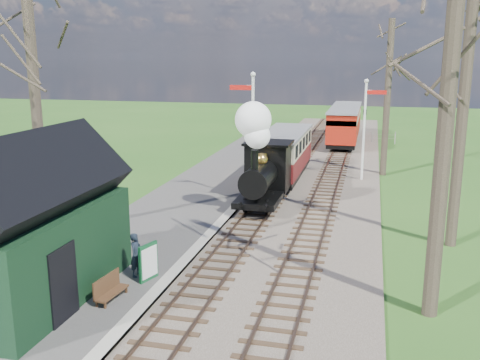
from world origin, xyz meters
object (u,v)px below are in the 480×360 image
object	(u,v)px
semaphore_far	(366,122)
red_carriage_b	(347,120)
sign_board	(148,262)
coach	(284,153)
station_shed	(32,228)
locomotive	(262,162)
semaphore_near	(251,128)
bench	(109,288)
person	(136,255)
red_carriage_a	(343,128)

from	to	relation	value
semaphore_far	red_carriage_b	distance (m)	16.50
sign_board	coach	bearing A→B (deg)	83.54
coach	semaphore_far	bearing A→B (deg)	13.00
station_shed	semaphore_far	size ratio (longest dim) A/B	1.10
semaphore_far	locomotive	size ratio (longest dim) A/B	1.17
station_shed	semaphore_near	xyz separation A→B (m)	(3.53, 12.00, 1.35)
semaphore_near	bench	world-z (taller)	semaphore_near
station_shed	coach	world-z (taller)	station_shed
station_shed	person	size ratio (longest dim) A/B	4.51
station_shed	person	distance (m)	3.27
semaphore_near	person	xyz separation A→B (m)	(-1.43, -9.91, -2.72)
locomotive	bench	bearing A→B (deg)	-102.01
red_carriage_b	semaphore_far	bearing A→B (deg)	-83.79
station_shed	red_carriage_b	world-z (taller)	station_shed
semaphore_far	semaphore_near	bearing A→B (deg)	-130.60
coach	bench	xyz separation A→B (m)	(-2.26, -16.62, -1.11)
sign_board	bench	bearing A→B (deg)	-109.67
coach	person	bearing A→B (deg)	-98.40
red_carriage_b	sign_board	xyz separation A→B (m)	(-4.31, -32.41, -0.85)
locomotive	coach	xyz separation A→B (m)	(0.01, 6.07, -0.60)
semaphore_far	coach	xyz separation A→B (m)	(-4.37, -1.01, -1.71)
locomotive	coach	world-z (taller)	locomotive
semaphore_far	bench	distance (m)	19.05
semaphore_near	sign_board	distance (m)	10.53
coach	red_carriage_b	distance (m)	17.52
semaphore_near	red_carriage_a	distance (m)	17.26
semaphore_near	coach	xyz separation A→B (m)	(0.77, 4.99, -1.98)
semaphore_far	red_carriage_b	world-z (taller)	semaphore_far
locomotive	red_carriage_b	world-z (taller)	locomotive
locomotive	sign_board	bearing A→B (deg)	-100.65
person	coach	bearing A→B (deg)	-3.04
coach	bench	world-z (taller)	coach
semaphore_far	red_carriage_b	xyz separation A→B (m)	(-1.77, 16.31, -1.72)
semaphore_near	person	bearing A→B (deg)	-98.22
bench	semaphore_far	bearing A→B (deg)	69.39
coach	red_carriage_a	world-z (taller)	coach
semaphore_near	red_carriage_b	bearing A→B (deg)	81.41
red_carriage_a	bench	world-z (taller)	red_carriage_a
semaphore_near	sign_board	xyz separation A→B (m)	(-0.94, -10.10, -2.84)
semaphore_far	red_carriage_a	world-z (taller)	semaphore_far
red_carriage_a	coach	bearing A→B (deg)	-102.40
person	sign_board	bearing A→B (deg)	-105.91
red_carriage_a	red_carriage_b	bearing A→B (deg)	90.00
station_shed	bench	size ratio (longest dim) A/B	4.94
locomotive	red_carriage_b	bearing A→B (deg)	83.63
semaphore_near	red_carriage_a	world-z (taller)	semaphore_near
sign_board	bench	distance (m)	1.65
semaphore_near	semaphore_far	distance (m)	7.91
semaphore_far	coach	world-z (taller)	semaphore_far
station_shed	red_carriage_b	xyz separation A→B (m)	(6.90, 34.32, -0.64)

